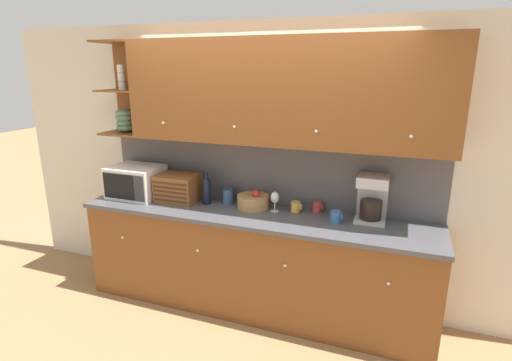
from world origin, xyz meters
TOP-DOWN VIEW (x-y plane):
  - ground_plane at (0.00, 0.00)m, footprint 24.00×24.00m
  - wall_back at (0.00, 0.03)m, footprint 5.59×0.06m
  - counter_unit at (0.00, -0.30)m, footprint 3.21×0.63m
  - backsplash_panel at (0.00, -0.01)m, footprint 3.19×0.01m
  - upper_cabinets at (0.16, -0.18)m, footprint 3.19×0.38m
  - microwave at (-1.25, -0.26)m, footprint 0.49×0.41m
  - bread_box at (-0.79, -0.24)m, footprint 0.39×0.31m
  - wine_bottle at (-0.50, -0.22)m, footprint 0.08×0.08m
  - storage_canister at (-0.31, -0.13)m, footprint 0.11×0.11m
  - fruit_basket at (-0.04, -0.17)m, footprint 0.29×0.29m
  - wine_glass at (0.17, -0.20)m, footprint 0.08×0.08m
  - mug_patterned_third at (0.36, -0.14)m, footprint 0.10×0.08m
  - mug_blue_second at (0.53, -0.07)m, footprint 0.10×0.08m
  - mug at (0.74, -0.27)m, footprint 0.10×0.09m
  - coffee_maker at (1.00, -0.12)m, footprint 0.25×0.24m

SIDE VIEW (x-z plane):
  - ground_plane at x=0.00m, z-range 0.00..0.00m
  - counter_unit at x=0.00m, z-range 0.00..0.95m
  - mug_blue_second at x=0.53m, z-range 0.95..1.04m
  - mug_patterned_third at x=0.36m, z-range 0.95..1.05m
  - mug at x=0.74m, z-range 0.95..1.05m
  - fruit_basket at x=-0.04m, z-range 0.93..1.11m
  - storage_canister at x=-0.31m, z-range 0.95..1.10m
  - wine_glass at x=0.17m, z-range 0.98..1.17m
  - bread_box at x=-0.79m, z-range 0.95..1.21m
  - wine_bottle at x=-0.50m, z-range 0.94..1.25m
  - microwave at x=-1.25m, z-range 0.95..1.26m
  - coffee_maker at x=1.00m, z-range 0.95..1.35m
  - backsplash_panel at x=0.00m, z-range 0.95..1.57m
  - wall_back at x=0.00m, z-range 0.00..2.60m
  - upper_cabinets at x=0.16m, z-range 1.56..2.44m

